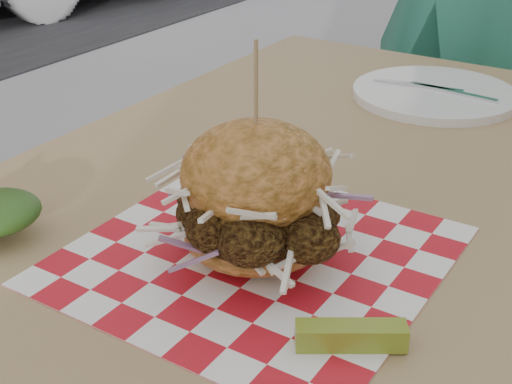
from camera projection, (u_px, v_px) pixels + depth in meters
patio_table at (328, 235)px, 0.94m from camera, size 0.80×1.20×0.75m
patio_chair at (507, 99)px, 1.76m from camera, size 0.51×0.51×0.95m
paper_liner at (256, 255)px, 0.74m from camera, size 0.36×0.36×0.00m
sandwich at (256, 201)px, 0.71m from camera, size 0.20×0.20×0.23m
pickle_spear at (351, 336)px, 0.61m from camera, size 0.09×0.07×0.02m
place_setting at (435, 94)px, 1.18m from camera, size 0.27×0.27×0.02m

